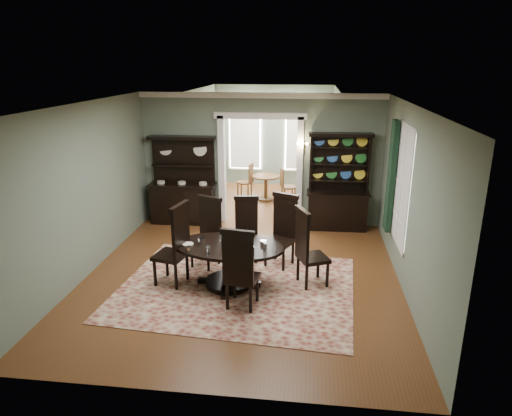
{
  "coord_description": "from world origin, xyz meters",
  "views": [
    {
      "loc": [
        1.13,
        -7.23,
        3.66
      ],
      "look_at": [
        0.19,
        0.6,
        1.11
      ],
      "focal_mm": 32.0,
      "sensor_mm": 36.0,
      "label": 1
    }
  ],
  "objects_px": {
    "dining_table": "(229,257)",
    "parlor_table": "(266,184)",
    "sideboard": "(183,193)",
    "welsh_dresser": "(338,195)"
  },
  "relations": [
    {
      "from": "sideboard",
      "to": "parlor_table",
      "type": "height_order",
      "value": "sideboard"
    },
    {
      "from": "welsh_dresser",
      "to": "sideboard",
      "type": "bearing_deg",
      "value": 178.73
    },
    {
      "from": "dining_table",
      "to": "sideboard",
      "type": "height_order",
      "value": "sideboard"
    },
    {
      "from": "sideboard",
      "to": "parlor_table",
      "type": "distance_m",
      "value": 2.65
    },
    {
      "from": "sideboard",
      "to": "welsh_dresser",
      "type": "bearing_deg",
      "value": -1.71
    },
    {
      "from": "parlor_table",
      "to": "sideboard",
      "type": "bearing_deg",
      "value": -131.51
    },
    {
      "from": "dining_table",
      "to": "parlor_table",
      "type": "relative_size",
      "value": 2.59
    },
    {
      "from": "sideboard",
      "to": "welsh_dresser",
      "type": "height_order",
      "value": "welsh_dresser"
    },
    {
      "from": "welsh_dresser",
      "to": "parlor_table",
      "type": "bearing_deg",
      "value": 131.43
    },
    {
      "from": "welsh_dresser",
      "to": "parlor_table",
      "type": "relative_size",
      "value": 2.89
    }
  ]
}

